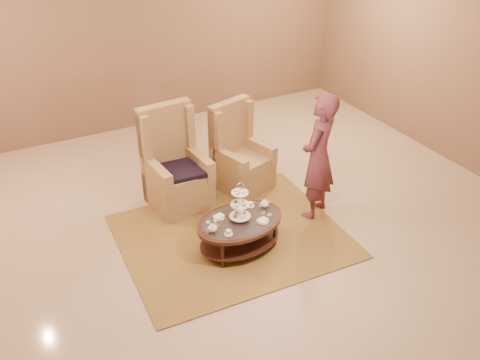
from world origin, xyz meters
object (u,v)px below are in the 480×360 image
armchair_right (239,159)px  tea_table (240,225)px  armchair_left (175,172)px  person (318,157)px

armchair_right → tea_table: bearing=-133.1°
armchair_left → person: size_ratio=0.81×
tea_table → armchair_right: 1.53m
armchair_left → person: (1.57, -1.16, 0.40)m
armchair_left → person: person is taller
armchair_left → armchair_right: armchair_left is taller
armchair_right → person: person is taller
armchair_right → armchair_left: bearing=163.4°
person → tea_table: bearing=-22.6°
person → armchair_right: bearing=-95.5°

